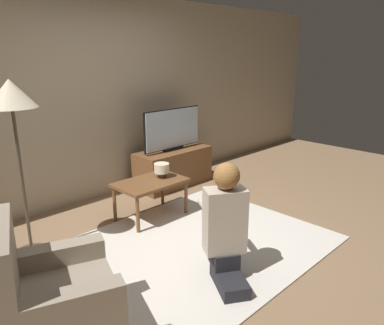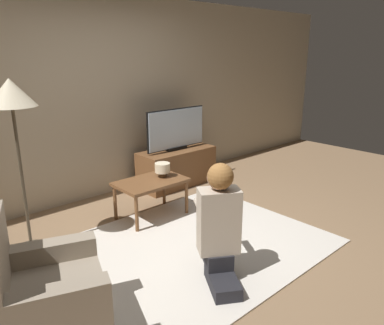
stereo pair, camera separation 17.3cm
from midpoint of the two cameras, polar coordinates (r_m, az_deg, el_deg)
name	(u,v)px [view 2 (the right image)]	position (r m, az deg, el deg)	size (l,w,h in m)	color
ground_plane	(192,247)	(3.86, 1.37, -12.73)	(10.00, 10.00, 0.00)	#896B4C
wall_back	(90,99)	(4.97, -14.27, 9.31)	(10.00, 0.06, 2.60)	tan
rug	(192,246)	(3.85, 1.37, -12.62)	(2.57, 2.04, 0.02)	silver
tv_stand	(177,167)	(5.45, -1.42, -0.72)	(1.14, 0.48, 0.53)	brown
tv	(176,129)	(5.31, -1.49, 5.11)	(1.00, 0.08, 0.59)	black
coffee_table	(151,185)	(4.36, -5.14, -3.42)	(0.80, 0.52, 0.46)	brown
floor_lamp	(12,103)	(3.67, -24.56, 8.25)	(0.43, 0.43, 1.66)	#4C4233
armchair	(41,303)	(2.76, -20.24, -19.53)	(0.94, 0.94, 0.93)	gray
person_kneeling	(219,222)	(3.13, 5.76, -8.96)	(0.62, 0.79, 1.03)	#232328
table_lamp	(162,169)	(4.42, -3.41, -0.94)	(0.18, 0.18, 0.17)	#4C3823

